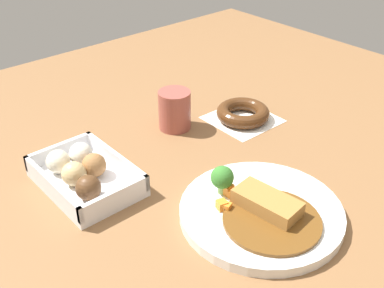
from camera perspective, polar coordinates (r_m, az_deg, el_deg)
ground_plane at (r=0.83m, az=4.81°, el=-6.08°), size 1.60×1.60×0.00m
curry_plate at (r=0.78m, az=8.23°, el=-7.90°), size 0.27×0.27×0.07m
donut_box at (r=0.86m, az=-12.98°, el=-3.55°), size 0.20×0.14×0.06m
chocolate_ring_donut at (r=1.05m, az=6.13°, el=3.68°), size 0.14×0.14×0.03m
coffee_mug at (r=1.01m, az=-2.10°, el=4.12°), size 0.07×0.07×0.08m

